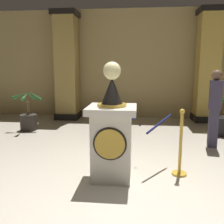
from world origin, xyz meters
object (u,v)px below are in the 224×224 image
at_px(stanchion_far, 107,137).
at_px(potted_palm_left, 29,118).
at_px(stanchion_near, 180,152).
at_px(pedestal_clock, 112,134).
at_px(bystander_guest, 215,107).

bearing_deg(stanchion_far, potted_palm_left, 144.84).
distance_m(stanchion_near, potted_palm_left, 4.47).
height_order(pedestal_clock, potted_palm_left, pedestal_clock).
distance_m(stanchion_near, bystander_guest, 1.91).
bearing_deg(bystander_guest, potted_palm_left, 168.17).
distance_m(pedestal_clock, bystander_guest, 2.72).
xyz_separation_m(stanchion_near, bystander_guest, (0.95, 1.58, 0.50)).
bearing_deg(potted_palm_left, pedestal_clock, -46.79).
height_order(pedestal_clock, stanchion_far, pedestal_clock).
bearing_deg(bystander_guest, stanchion_far, -162.36).
bearing_deg(pedestal_clock, potted_palm_left, 133.21).
height_order(pedestal_clock, stanchion_near, pedestal_clock).
bearing_deg(stanchion_far, bystander_guest, 17.64).
relative_size(pedestal_clock, potted_palm_left, 1.61).
bearing_deg(potted_palm_left, stanchion_near, -34.73).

